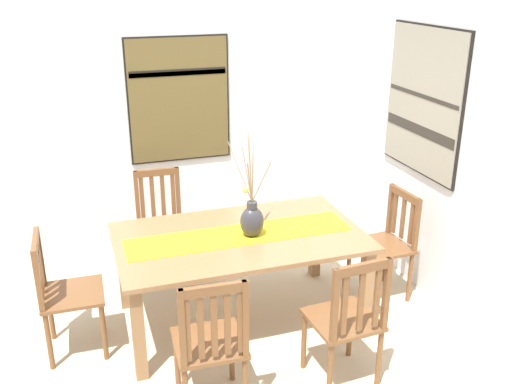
{
  "coord_description": "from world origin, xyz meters",
  "views": [
    {
      "loc": [
        -0.88,
        -3.25,
        2.56
      ],
      "look_at": [
        0.36,
        0.48,
        1.03
      ],
      "focal_mm": 40.21,
      "sensor_mm": 36.0,
      "label": 1
    }
  ],
  "objects_px": {
    "dining_table": "(240,246)",
    "painting_on_back_wall": "(179,100)",
    "centerpiece_vase": "(252,219)",
    "chair_4": "(387,243)",
    "chair_3": "(211,342)",
    "chair_0": "(161,223)",
    "chair_2": "(347,319)",
    "painting_on_side_wall": "(424,101)",
    "chair_1": "(64,292)"
  },
  "relations": [
    {
      "from": "chair_3",
      "to": "painting_on_side_wall",
      "type": "distance_m",
      "value": 2.54
    },
    {
      "from": "centerpiece_vase",
      "to": "chair_0",
      "type": "xyz_separation_m",
      "value": [
        -0.52,
        0.96,
        -0.37
      ]
    },
    {
      "from": "chair_3",
      "to": "painting_on_side_wall",
      "type": "xyz_separation_m",
      "value": [
        2.04,
        1.06,
        1.08
      ]
    },
    {
      "from": "painting_on_back_wall",
      "to": "chair_4",
      "type": "bearing_deg",
      "value": -44.8
    },
    {
      "from": "centerpiece_vase",
      "to": "painting_on_side_wall",
      "type": "bearing_deg",
      "value": 7.79
    },
    {
      "from": "chair_4",
      "to": "chair_3",
      "type": "bearing_deg",
      "value": -152.5
    },
    {
      "from": "dining_table",
      "to": "painting_on_back_wall",
      "type": "height_order",
      "value": "painting_on_back_wall"
    },
    {
      "from": "chair_3",
      "to": "chair_4",
      "type": "distance_m",
      "value": 1.92
    },
    {
      "from": "chair_0",
      "to": "chair_4",
      "type": "relative_size",
      "value": 1.04
    },
    {
      "from": "chair_2",
      "to": "painting_on_side_wall",
      "type": "relative_size",
      "value": 0.82
    },
    {
      "from": "dining_table",
      "to": "chair_0",
      "type": "bearing_deg",
      "value": 115.81
    },
    {
      "from": "centerpiece_vase",
      "to": "chair_4",
      "type": "xyz_separation_m",
      "value": [
        1.17,
        0.03,
        -0.38
      ]
    },
    {
      "from": "dining_table",
      "to": "centerpiece_vase",
      "type": "relative_size",
      "value": 2.39
    },
    {
      "from": "centerpiece_vase",
      "to": "chair_4",
      "type": "distance_m",
      "value": 1.23
    },
    {
      "from": "dining_table",
      "to": "centerpiece_vase",
      "type": "xyz_separation_m",
      "value": [
        0.08,
        -0.05,
        0.23
      ]
    },
    {
      "from": "centerpiece_vase",
      "to": "painting_on_back_wall",
      "type": "distance_m",
      "value": 1.56
    },
    {
      "from": "dining_table",
      "to": "chair_1",
      "type": "xyz_separation_m",
      "value": [
        -1.27,
        0.0,
        -0.15
      ]
    },
    {
      "from": "chair_0",
      "to": "painting_on_back_wall",
      "type": "relative_size",
      "value": 0.84
    },
    {
      "from": "dining_table",
      "to": "chair_0",
      "type": "relative_size",
      "value": 1.93
    },
    {
      "from": "chair_0",
      "to": "painting_on_back_wall",
      "type": "distance_m",
      "value": 1.11
    },
    {
      "from": "chair_0",
      "to": "chair_2",
      "type": "distance_m",
      "value": 2.04
    },
    {
      "from": "chair_2",
      "to": "painting_on_side_wall",
      "type": "xyz_separation_m",
      "value": [
        1.15,
        1.09,
        1.09
      ]
    },
    {
      "from": "centerpiece_vase",
      "to": "chair_4",
      "type": "relative_size",
      "value": 0.84
    },
    {
      "from": "chair_2",
      "to": "painting_on_back_wall",
      "type": "height_order",
      "value": "painting_on_back_wall"
    },
    {
      "from": "dining_table",
      "to": "centerpiece_vase",
      "type": "height_order",
      "value": "centerpiece_vase"
    },
    {
      "from": "painting_on_back_wall",
      "to": "centerpiece_vase",
      "type": "bearing_deg",
      "value": -80.8
    },
    {
      "from": "chair_3",
      "to": "chair_4",
      "type": "relative_size",
      "value": 1.06
    },
    {
      "from": "dining_table",
      "to": "chair_4",
      "type": "xyz_separation_m",
      "value": [
        1.25,
        -0.02,
        -0.16
      ]
    },
    {
      "from": "chair_2",
      "to": "painting_on_side_wall",
      "type": "height_order",
      "value": "painting_on_side_wall"
    },
    {
      "from": "chair_0",
      "to": "painting_on_side_wall",
      "type": "xyz_separation_m",
      "value": [
        2.03,
        -0.76,
        1.09
      ]
    },
    {
      "from": "chair_0",
      "to": "chair_3",
      "type": "bearing_deg",
      "value": -90.34
    },
    {
      "from": "chair_0",
      "to": "painting_on_back_wall",
      "type": "xyz_separation_m",
      "value": [
        0.3,
        0.45,
        0.98
      ]
    },
    {
      "from": "dining_table",
      "to": "painting_on_back_wall",
      "type": "distance_m",
      "value": 1.61
    },
    {
      "from": "dining_table",
      "to": "chair_3",
      "type": "height_order",
      "value": "chair_3"
    },
    {
      "from": "painting_on_back_wall",
      "to": "chair_1",
      "type": "bearing_deg",
      "value": -129.6
    },
    {
      "from": "chair_0",
      "to": "chair_1",
      "type": "relative_size",
      "value": 1.04
    },
    {
      "from": "chair_3",
      "to": "painting_on_back_wall",
      "type": "distance_m",
      "value": 2.49
    },
    {
      "from": "chair_2",
      "to": "dining_table",
      "type": "bearing_deg",
      "value": 114.89
    },
    {
      "from": "chair_2",
      "to": "chair_4",
      "type": "xyz_separation_m",
      "value": [
        0.82,
        0.91,
        -0.02
      ]
    },
    {
      "from": "chair_1",
      "to": "painting_on_side_wall",
      "type": "height_order",
      "value": "painting_on_side_wall"
    },
    {
      "from": "chair_2",
      "to": "painting_on_back_wall",
      "type": "relative_size",
      "value": 0.85
    },
    {
      "from": "chair_0",
      "to": "centerpiece_vase",
      "type": "bearing_deg",
      "value": -61.45
    },
    {
      "from": "dining_table",
      "to": "chair_4",
      "type": "bearing_deg",
      "value": -0.94
    },
    {
      "from": "chair_0",
      "to": "chair_3",
      "type": "distance_m",
      "value": 1.82
    },
    {
      "from": "chair_3",
      "to": "centerpiece_vase",
      "type": "bearing_deg",
      "value": 58.05
    },
    {
      "from": "chair_4",
      "to": "chair_0",
      "type": "bearing_deg",
      "value": 151.02
    },
    {
      "from": "chair_1",
      "to": "chair_4",
      "type": "bearing_deg",
      "value": -0.54
    },
    {
      "from": "dining_table",
      "to": "chair_1",
      "type": "distance_m",
      "value": 1.28
    },
    {
      "from": "chair_1",
      "to": "painting_on_side_wall",
      "type": "relative_size",
      "value": 0.78
    },
    {
      "from": "chair_1",
      "to": "painting_on_side_wall",
      "type": "distance_m",
      "value": 3.07
    }
  ]
}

